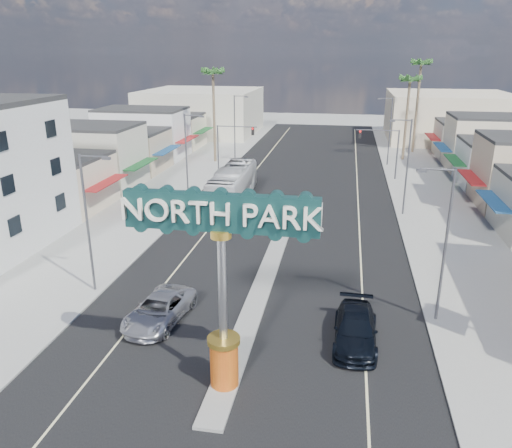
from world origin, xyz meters
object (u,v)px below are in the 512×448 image
at_px(suv_right, 355,329).
at_px(streetlight_r_far, 389,128).
at_px(car_parked_left, 208,198).
at_px(traffic_signal_left, 232,140).
at_px(palm_right_mid, 410,83).
at_px(palm_right_far, 421,68).
at_px(gateway_sign, 222,270).
at_px(streetlight_l_mid, 188,155).
at_px(streetlight_l_near, 89,217).
at_px(traffic_signal_right, 382,144).
at_px(suv_left, 160,309).
at_px(city_bus, 233,184).
at_px(streetlight_r_mid, 406,162).
at_px(streetlight_r_near, 443,239).
at_px(palm_left_far, 213,77).
at_px(streetlight_l_far, 236,124).

bearing_deg(suv_right, streetlight_r_far, 85.12).
bearing_deg(car_parked_left, traffic_signal_left, 87.03).
height_order(palm_right_mid, palm_right_far, palm_right_far).
height_order(gateway_sign, traffic_signal_left, gateway_sign).
bearing_deg(streetlight_l_mid, streetlight_l_near, -90.00).
bearing_deg(traffic_signal_right, suv_right, -94.96).
xyz_separation_m(traffic_signal_right, suv_right, (-3.22, -37.14, -3.47)).
height_order(suv_left, city_bus, city_bus).
distance_m(streetlight_l_near, streetlight_r_mid, 28.90).
bearing_deg(palm_right_far, palm_right_mid, -108.43).
distance_m(streetlight_l_mid, city_bus, 5.54).
xyz_separation_m(streetlight_l_mid, streetlight_r_far, (20.87, 22.00, 0.00)).
relative_size(streetlight_r_near, streetlight_r_far, 1.00).
height_order(traffic_signal_left, car_parked_left, traffic_signal_left).
distance_m(suv_right, car_parked_left, 26.56).
bearing_deg(traffic_signal_left, streetlight_l_near, -92.10).
bearing_deg(traffic_signal_right, suv_left, -111.08).
bearing_deg(suv_right, car_parked_left, 123.29).
relative_size(streetlight_r_near, suv_right, 1.63).
xyz_separation_m(streetlight_r_mid, streetlight_r_far, (0.00, 22.00, 0.00)).
bearing_deg(city_bus, gateway_sign, -78.81).
distance_m(suv_left, car_parked_left, 22.42).
relative_size(traffic_signal_right, suv_left, 1.06).
bearing_deg(streetlight_l_mid, palm_left_far, 97.31).
xyz_separation_m(palm_left_far, city_bus, (6.65, -18.25, -9.74)).
xyz_separation_m(palm_right_mid, city_bus, (-19.35, -24.25, -8.84)).
xyz_separation_m(streetlight_r_far, palm_right_mid, (2.57, 4.00, 5.54)).
height_order(traffic_signal_right, streetlight_l_mid, streetlight_l_mid).
relative_size(streetlight_l_far, suv_left, 1.60).
xyz_separation_m(gateway_sign, streetlight_l_mid, (-10.43, 28.02, -0.86)).
xyz_separation_m(streetlight_r_near, streetlight_r_far, (0.00, 42.00, 0.00)).
distance_m(suv_right, city_bus, 27.78).
relative_size(traffic_signal_right, streetlight_l_far, 0.67).
distance_m(traffic_signal_left, car_parked_left, 15.16).
bearing_deg(car_parked_left, streetlight_r_far, 44.16).
relative_size(streetlight_l_far, palm_left_far, 0.69).
distance_m(streetlight_r_near, palm_left_far, 46.80).
height_order(gateway_sign, suv_left, gateway_sign).
bearing_deg(streetlight_l_near, palm_right_mid, 63.01).
bearing_deg(streetlight_l_near, streetlight_l_far, 90.00).
bearing_deg(streetlight_r_mid, streetlight_l_far, 133.48).
bearing_deg(traffic_signal_right, palm_left_far, 164.85).
distance_m(traffic_signal_right, car_parked_left, 23.13).
height_order(streetlight_r_far, city_bus, streetlight_r_far).
height_order(streetlight_r_far, suv_right, streetlight_r_far).
bearing_deg(streetlight_l_mid, streetlight_l_far, 90.00).
bearing_deg(streetlight_l_far, suv_right, -70.04).
distance_m(streetlight_l_far, car_parked_left, 23.23).
distance_m(streetlight_l_near, car_parked_left, 19.81).
relative_size(streetlight_l_mid, palm_left_far, 0.69).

